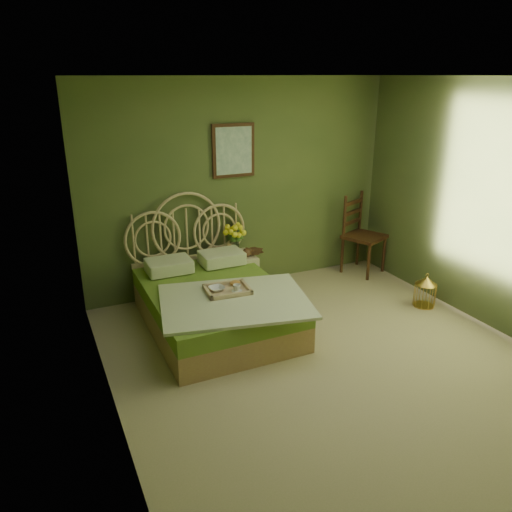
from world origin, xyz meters
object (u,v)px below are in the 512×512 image
nightstand (235,267)px  bed (214,301)px  birdcage (425,292)px  chair (361,229)px

nightstand → bed: bearing=-127.6°
nightstand → birdcage: size_ratio=2.49×
nightstand → birdcage: (1.90, -1.31, -0.16)m
bed → chair: size_ratio=1.92×
bed → birdcage: bearing=-13.8°
bed → nightstand: (0.54, 0.71, 0.06)m
nightstand → chair: (1.88, -0.01, 0.26)m
bed → birdcage: bed is taller
nightstand → chair: bearing=-0.2°
bed → birdcage: size_ratio=5.59×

